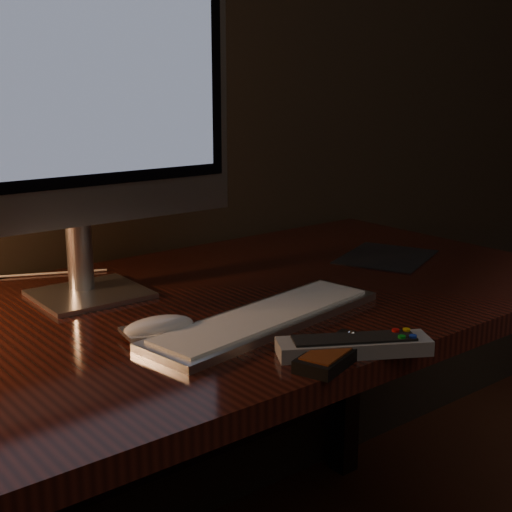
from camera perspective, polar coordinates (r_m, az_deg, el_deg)
desk at (r=1.36m, az=-7.12°, el=-8.46°), size 1.60×0.75×0.75m
monitor at (r=1.28m, az=-13.96°, el=12.60°), size 0.59×0.18×0.62m
keyboard at (r=1.17m, az=0.80°, el=-4.98°), size 0.47×0.20×0.02m
mousepad at (r=1.61m, az=10.37°, el=-0.07°), size 0.27×0.25×0.00m
mouse at (r=1.12m, az=-7.76°, el=-5.85°), size 0.12×0.08×0.02m
media_remote at (r=1.03m, az=6.37°, el=-7.71°), size 0.16×0.10×0.03m
tv_remote at (r=1.06m, az=7.83°, el=-7.10°), size 0.22×0.16×0.03m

